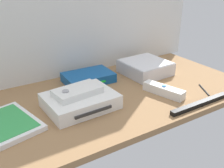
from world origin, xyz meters
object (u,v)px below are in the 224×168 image
at_px(network_router, 88,77).
at_px(sensor_bar, 200,104).
at_px(stylus_pen, 204,89).
at_px(remote_wand, 164,90).
at_px(mini_computer, 145,67).
at_px(remote_classic_pad, 77,91).
at_px(game_console, 80,101).
at_px(game_case, 8,123).

height_order(network_router, sensor_bar, network_router).
bearing_deg(stylus_pen, remote_wand, 160.40).
bearing_deg(remote_wand, mini_computer, 53.61).
bearing_deg(remote_classic_pad, mini_computer, 11.30).
distance_m(remote_classic_pad, stylus_pen, 0.45).
bearing_deg(remote_classic_pad, game_console, -54.65).
xyz_separation_m(mini_computer, sensor_bar, (-0.02, -0.31, -0.02)).
xyz_separation_m(game_console, mini_computer, (0.35, 0.12, 0.00)).
bearing_deg(stylus_pen, network_router, 137.50).
relative_size(network_router, sensor_bar, 0.77).
relative_size(sensor_bar, stylus_pen, 2.67).
distance_m(remote_wand, remote_classic_pad, 0.30).
distance_m(network_router, stylus_pen, 0.42).
relative_size(network_router, remote_wand, 1.21).
relative_size(mini_computer, remote_classic_pad, 1.16).
bearing_deg(remote_classic_pad, stylus_pen, -22.52).
xyz_separation_m(remote_wand, stylus_pen, (0.14, -0.05, -0.01)).
bearing_deg(remote_wand, sensor_bar, -86.51).
distance_m(game_console, remote_classic_pad, 0.03).
bearing_deg(game_console, sensor_bar, -32.41).
bearing_deg(remote_wand, game_case, 154.42).
height_order(game_console, network_router, game_console).
bearing_deg(remote_classic_pad, game_case, 172.37).
xyz_separation_m(network_router, sensor_bar, (0.21, -0.36, -0.01)).
relative_size(game_case, remote_wand, 1.41).
height_order(game_case, network_router, network_router).
distance_m(mini_computer, game_case, 0.57).
bearing_deg(sensor_bar, game_console, 149.66).
distance_m(game_case, stylus_pen, 0.65).
relative_size(remote_classic_pad, sensor_bar, 0.63).
height_order(game_console, remote_wand, game_console).
bearing_deg(network_router, remote_classic_pad, -124.78).
distance_m(game_console, remote_wand, 0.29).
distance_m(remote_wand, stylus_pen, 0.15).
xyz_separation_m(remote_classic_pad, sensor_bar, (0.33, -0.20, -0.05)).
distance_m(game_console, mini_computer, 0.37).
xyz_separation_m(sensor_bar, stylus_pen, (0.10, 0.07, -0.00)).
xyz_separation_m(game_console, sensor_bar, (0.32, -0.19, -0.01)).
height_order(game_case, sensor_bar, game_case).
bearing_deg(mini_computer, network_router, 168.42).
bearing_deg(mini_computer, game_case, -169.50).
height_order(game_console, mini_computer, mini_computer).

